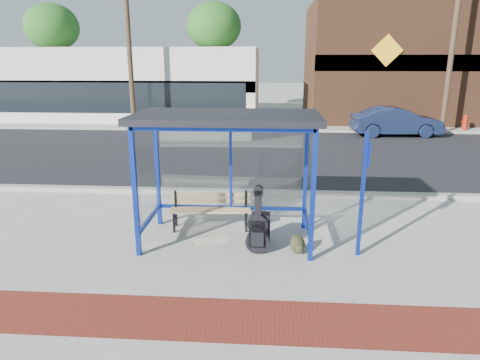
# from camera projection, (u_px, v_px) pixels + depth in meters

# --- Properties ---
(ground) EXTENTS (120.00, 120.00, 0.00)m
(ground) POSITION_uv_depth(u_px,v_px,m) (228.00, 240.00, 8.20)
(ground) COLOR #B2ADA0
(ground) RESTS_ON ground
(brick_paver_strip) EXTENTS (60.00, 1.00, 0.01)m
(brick_paver_strip) POSITION_uv_depth(u_px,v_px,m) (209.00, 318.00, 5.70)
(brick_paver_strip) COLOR maroon
(brick_paver_strip) RESTS_ON ground
(curb_near) EXTENTS (60.00, 0.25, 0.12)m
(curb_near) POSITION_uv_depth(u_px,v_px,m) (238.00, 192.00, 10.97)
(curb_near) COLOR gray
(curb_near) RESTS_ON ground
(street_asphalt) EXTENTS (60.00, 10.00, 0.00)m
(street_asphalt) POSITION_uv_depth(u_px,v_px,m) (248.00, 153.00, 15.88)
(street_asphalt) COLOR black
(street_asphalt) RESTS_ON ground
(curb_far) EXTENTS (60.00, 0.25, 0.12)m
(curb_far) POSITION_uv_depth(u_px,v_px,m) (254.00, 130.00, 20.77)
(curb_far) COLOR gray
(curb_far) RESTS_ON ground
(far_sidewalk) EXTENTS (60.00, 4.00, 0.01)m
(far_sidewalk) POSITION_uv_depth(u_px,v_px,m) (255.00, 125.00, 22.61)
(far_sidewalk) COLOR #B2ADA0
(far_sidewalk) RESTS_ON ground
(bus_shelter) EXTENTS (3.30, 1.80, 2.42)m
(bus_shelter) POSITION_uv_depth(u_px,v_px,m) (227.00, 132.00, 7.71)
(bus_shelter) COLOR #0D2696
(bus_shelter) RESTS_ON ground
(storefront_white) EXTENTS (18.00, 6.04, 4.00)m
(storefront_white) POSITION_uv_depth(u_px,v_px,m) (107.00, 83.00, 25.53)
(storefront_white) COLOR silver
(storefront_white) RESTS_ON ground
(storefront_brown) EXTENTS (10.00, 7.08, 6.40)m
(storefront_brown) POSITION_uv_depth(u_px,v_px,m) (397.00, 63.00, 24.57)
(storefront_brown) COLOR #59331E
(storefront_brown) RESTS_ON ground
(tree_left) EXTENTS (3.60, 3.60, 7.03)m
(tree_left) POSITION_uv_depth(u_px,v_px,m) (52.00, 28.00, 28.79)
(tree_left) COLOR #4C3826
(tree_left) RESTS_ON ground
(tree_mid) EXTENTS (3.60, 3.60, 7.03)m
(tree_mid) POSITION_uv_depth(u_px,v_px,m) (214.00, 27.00, 28.06)
(tree_mid) COLOR #4C3826
(tree_mid) RESTS_ON ground
(tree_right) EXTENTS (3.60, 3.60, 7.03)m
(tree_right) POSITION_uv_depth(u_px,v_px,m) (457.00, 26.00, 27.03)
(tree_right) COLOR #4C3826
(tree_right) RESTS_ON ground
(utility_pole_west) EXTENTS (1.60, 0.24, 8.00)m
(utility_pole_west) POSITION_uv_depth(u_px,v_px,m) (129.00, 43.00, 20.36)
(utility_pole_west) COLOR #4C3826
(utility_pole_west) RESTS_ON ground
(utility_pole_east) EXTENTS (1.60, 0.24, 8.00)m
(utility_pole_east) POSITION_uv_depth(u_px,v_px,m) (453.00, 42.00, 19.36)
(utility_pole_east) COLOR #4C3826
(utility_pole_east) RESTS_ON ground
(bench) EXTENTS (1.65, 0.53, 0.77)m
(bench) POSITION_uv_depth(u_px,v_px,m) (211.00, 208.00, 8.69)
(bench) COLOR black
(bench) RESTS_ON ground
(guitar_bag) EXTENTS (0.44, 0.15, 1.18)m
(guitar_bag) POSITION_uv_depth(u_px,v_px,m) (258.00, 230.00, 7.54)
(guitar_bag) COLOR black
(guitar_bag) RESTS_ON ground
(suitcase) EXTENTS (0.35, 0.23, 0.60)m
(suitcase) POSITION_uv_depth(u_px,v_px,m) (261.00, 227.00, 8.09)
(suitcase) COLOR black
(suitcase) RESTS_ON ground
(backpack) EXTENTS (0.34, 0.32, 0.34)m
(backpack) POSITION_uv_depth(u_px,v_px,m) (298.00, 245.00, 7.60)
(backpack) COLOR #282816
(backpack) RESTS_ON ground
(sign_post) EXTENTS (0.09, 0.28, 2.20)m
(sign_post) POSITION_uv_depth(u_px,v_px,m) (363.00, 188.00, 7.25)
(sign_post) COLOR navy
(sign_post) RESTS_ON ground
(newspaper_a) EXTENTS (0.45, 0.43, 0.01)m
(newspaper_a) POSITION_uv_depth(u_px,v_px,m) (157.00, 245.00, 7.96)
(newspaper_a) COLOR white
(newspaper_a) RESTS_ON ground
(newspaper_b) EXTENTS (0.51, 0.48, 0.01)m
(newspaper_b) POSITION_uv_depth(u_px,v_px,m) (205.00, 241.00, 8.15)
(newspaper_b) COLOR white
(newspaper_b) RESTS_ON ground
(newspaper_c) EXTENTS (0.44, 0.43, 0.01)m
(newspaper_c) POSITION_uv_depth(u_px,v_px,m) (222.00, 239.00, 8.24)
(newspaper_c) COLOR white
(newspaper_c) RESTS_ON ground
(parked_car) EXTENTS (4.03, 1.59, 1.30)m
(parked_car) POSITION_uv_depth(u_px,v_px,m) (396.00, 122.00, 19.35)
(parked_car) COLOR #182343
(parked_car) RESTS_ON ground
(fire_hydrant) EXTENTS (0.34, 0.23, 0.76)m
(fire_hydrant) POSITION_uv_depth(u_px,v_px,m) (465.00, 122.00, 20.97)
(fire_hydrant) COLOR red
(fire_hydrant) RESTS_ON ground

